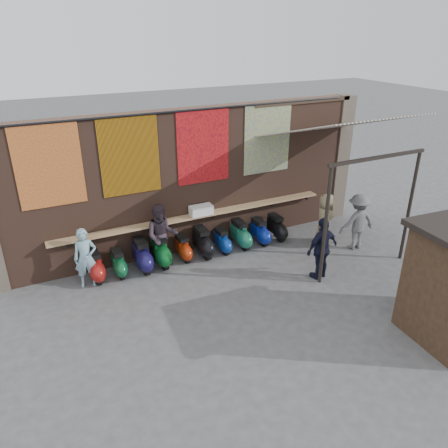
# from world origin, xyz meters

# --- Properties ---
(ground) EXTENTS (70.00, 70.00, 0.00)m
(ground) POSITION_xyz_m (0.00, 0.00, 0.00)
(ground) COLOR #474749
(ground) RESTS_ON ground
(brick_wall) EXTENTS (10.00, 0.40, 4.00)m
(brick_wall) POSITION_xyz_m (0.00, 2.70, 2.00)
(brick_wall) COLOR brown
(brick_wall) RESTS_ON ground
(pier_right) EXTENTS (0.50, 0.50, 4.00)m
(pier_right) POSITION_xyz_m (5.20, 2.70, 2.00)
(pier_right) COLOR #4C4238
(pier_right) RESTS_ON ground
(eating_counter) EXTENTS (8.00, 0.32, 0.05)m
(eating_counter) POSITION_xyz_m (0.00, 2.33, 1.10)
(eating_counter) COLOR #9E7A51
(eating_counter) RESTS_ON brick_wall
(shelf_box) EXTENTS (0.64, 0.31, 0.27)m
(shelf_box) POSITION_xyz_m (0.11, 2.30, 1.26)
(shelf_box) COLOR white
(shelf_box) RESTS_ON eating_counter
(tapestry_redgold) EXTENTS (1.50, 0.02, 2.00)m
(tapestry_redgold) POSITION_xyz_m (-3.60, 2.48, 3.00)
(tapestry_redgold) COLOR maroon
(tapestry_redgold) RESTS_ON brick_wall
(tapestry_sun) EXTENTS (1.50, 0.02, 2.00)m
(tapestry_sun) POSITION_xyz_m (-1.70, 2.48, 3.00)
(tapestry_sun) COLOR #CB7A0B
(tapestry_sun) RESTS_ON brick_wall
(tapestry_orange) EXTENTS (1.50, 0.02, 2.00)m
(tapestry_orange) POSITION_xyz_m (0.30, 2.48, 3.00)
(tapestry_orange) COLOR red
(tapestry_orange) RESTS_ON brick_wall
(tapestry_multi) EXTENTS (1.50, 0.02, 2.00)m
(tapestry_multi) POSITION_xyz_m (2.30, 2.48, 3.00)
(tapestry_multi) COLOR #2A479D
(tapestry_multi) RESTS_ON brick_wall
(hang_rail) EXTENTS (9.50, 0.06, 0.06)m
(hang_rail) POSITION_xyz_m (0.00, 2.47, 3.98)
(hang_rail) COLOR black
(hang_rail) RESTS_ON brick_wall
(scooter_stool_0) EXTENTS (0.36, 0.81, 0.77)m
(scooter_stool_0) POSITION_xyz_m (-2.95, 2.04, 0.39)
(scooter_stool_0) COLOR #9F1815
(scooter_stool_0) RESTS_ON ground
(scooter_stool_1) EXTENTS (0.32, 0.72, 0.69)m
(scooter_stool_1) POSITION_xyz_m (-2.37, 1.99, 0.34)
(scooter_stool_1) COLOR #11552E
(scooter_stool_1) RESTS_ON ground
(scooter_stool_2) EXTENTS (0.40, 0.88, 0.84)m
(scooter_stool_2) POSITION_xyz_m (-1.74, 1.99, 0.42)
(scooter_stool_2) COLOR #171348
(scooter_stool_2) RESTS_ON ground
(scooter_stool_3) EXTENTS (0.39, 0.88, 0.83)m
(scooter_stool_3) POSITION_xyz_m (-1.22, 2.02, 0.42)
(scooter_stool_3) COLOR #0C5922
(scooter_stool_3) RESTS_ON ground
(scooter_stool_4) EXTENTS (0.32, 0.71, 0.67)m
(scooter_stool_4) POSITION_xyz_m (-0.56, 2.05, 0.34)
(scooter_stool_4) COLOR #A52A0C
(scooter_stool_4) RESTS_ON ground
(scooter_stool_5) EXTENTS (0.39, 0.86, 0.82)m
(scooter_stool_5) POSITION_xyz_m (0.01, 2.00, 0.41)
(scooter_stool_5) COLOR black
(scooter_stool_5) RESTS_ON ground
(scooter_stool_6) EXTENTS (0.32, 0.71, 0.67)m
(scooter_stool_6) POSITION_xyz_m (0.60, 1.96, 0.34)
(scooter_stool_6) COLOR #0D3796
(scooter_stool_6) RESTS_ON ground
(scooter_stool_7) EXTENTS (0.38, 0.83, 0.79)m
(scooter_stool_7) POSITION_xyz_m (1.21, 2.00, 0.40)
(scooter_stool_7) COLOR #1A694B
(scooter_stool_7) RESTS_ON ground
(scooter_stool_8) EXTENTS (0.35, 0.77, 0.73)m
(scooter_stool_8) POSITION_xyz_m (1.84, 1.95, 0.37)
(scooter_stool_8) COLOR navy
(scooter_stool_8) RESTS_ON ground
(scooter_stool_9) EXTENTS (0.35, 0.78, 0.74)m
(scooter_stool_9) POSITION_xyz_m (2.44, 1.99, 0.37)
(scooter_stool_9) COLOR black
(scooter_stool_9) RESTS_ON ground
(diner_left) EXTENTS (0.62, 0.47, 1.54)m
(diner_left) POSITION_xyz_m (-3.17, 1.86, 0.77)
(diner_left) COLOR #81ABBC
(diner_left) RESTS_ON ground
(diner_right) EXTENTS (0.99, 0.85, 1.76)m
(diner_right) POSITION_xyz_m (-1.16, 2.00, 0.88)
(diner_right) COLOR #31262F
(diner_right) RESTS_ON ground
(shopper_navy) EXTENTS (1.02, 0.52, 1.66)m
(shopper_navy) POSITION_xyz_m (2.24, -0.40, 0.83)
(shopper_navy) COLOR black
(shopper_navy) RESTS_ON ground
(shopper_grey) EXTENTS (1.14, 0.74, 1.66)m
(shopper_grey) POSITION_xyz_m (4.18, 0.47, 0.83)
(shopper_grey) COLOR slate
(shopper_grey) RESTS_ON ground
(shopper_tan) EXTENTS (0.78, 0.91, 1.57)m
(shopper_tan) POSITION_xyz_m (3.52, 1.10, 0.78)
(shopper_tan) COLOR #877856
(shopper_tan) RESTS_ON ground
(stall_sign) EXTENTS (1.20, 0.13, 0.50)m
(stall_sign) POSITION_xyz_m (3.57, -2.69, 1.70)
(stall_sign) COLOR gold
(stall_sign) RESTS_ON market_stall
(stall_shelf) EXTENTS (1.80, 0.24, 0.06)m
(stall_shelf) POSITION_xyz_m (3.57, -2.69, 0.86)
(stall_shelf) COLOR #473321
(stall_shelf) RESTS_ON market_stall
(awning_canvas) EXTENTS (3.20, 3.28, 0.97)m
(awning_canvas) POSITION_xyz_m (3.50, 0.90, 3.55)
(awning_canvas) COLOR beige
(awning_canvas) RESTS_ON brick_wall
(awning_ledger) EXTENTS (3.30, 0.08, 0.12)m
(awning_ledger) POSITION_xyz_m (3.50, 2.49, 3.95)
(awning_ledger) COLOR #33261C
(awning_ledger) RESTS_ON brick_wall
(awning_header) EXTENTS (3.00, 0.08, 0.08)m
(awning_header) POSITION_xyz_m (3.50, -0.60, 3.08)
(awning_header) COLOR black
(awning_header) RESTS_ON awning_post_left
(awning_post_left) EXTENTS (0.09, 0.09, 3.10)m
(awning_post_left) POSITION_xyz_m (2.10, -0.60, 1.55)
(awning_post_left) COLOR black
(awning_post_left) RESTS_ON ground
(awning_post_right) EXTENTS (0.09, 0.09, 3.10)m
(awning_post_right) POSITION_xyz_m (4.90, -0.60, 1.55)
(awning_post_right) COLOR black
(awning_post_right) RESTS_ON ground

